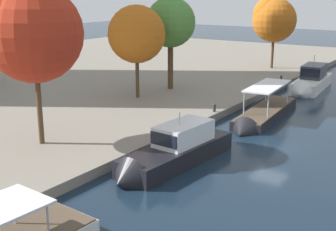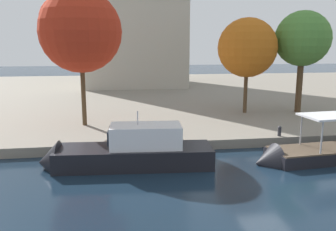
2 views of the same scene
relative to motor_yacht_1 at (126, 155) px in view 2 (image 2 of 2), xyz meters
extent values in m
plane|color=#142333|center=(7.40, -3.87, -0.72)|extent=(220.00, 220.00, 0.00)
cube|color=gray|center=(7.40, 30.12, -0.38)|extent=(120.00, 55.00, 0.69)
cube|color=black|center=(0.52, -0.04, -0.34)|extent=(9.63, 3.43, 1.67)
cone|color=black|center=(-4.59, 0.33, -0.34)|extent=(1.39, 2.70, 2.62)
cube|color=white|center=(1.23, -0.09, 1.18)|extent=(4.40, 2.50, 1.37)
cube|color=black|center=(-0.42, 0.03, 1.25)|extent=(1.28, 2.14, 0.82)
cylinder|color=silver|center=(0.76, -0.05, 2.29)|extent=(0.08, 0.08, 0.85)
cone|color=black|center=(8.60, -1.01, -0.59)|extent=(1.59, 2.48, 2.37)
cylinder|color=#B2B2B7|center=(11.70, -1.81, 1.11)|extent=(0.10, 0.10, 2.00)
cylinder|color=#B2B2B7|center=(11.52, 0.29, 1.11)|extent=(0.10, 0.10, 2.00)
cylinder|color=#2D2D33|center=(11.40, 3.07, 0.23)|extent=(0.26, 0.26, 0.54)
sphere|color=#2D2D33|center=(11.40, 3.07, 0.58)|extent=(0.28, 0.28, 0.28)
cylinder|color=#4C3823|center=(12.17, 12.30, 2.07)|extent=(0.37, 0.37, 4.21)
sphere|color=#BC6019|center=(12.17, 12.30, 6.30)|extent=(5.69, 5.69, 5.69)
sphere|color=#BC6019|center=(12.89, 12.84, 5.82)|extent=(3.39, 3.39, 3.39)
sphere|color=#BC6019|center=(12.43, 13.46, 7.33)|extent=(2.63, 2.63, 2.63)
cylinder|color=#4C3823|center=(-3.13, 8.99, 2.56)|extent=(0.37, 0.37, 5.19)
sphere|color=#B22D19|center=(-3.13, 8.99, 7.63)|extent=(6.61, 6.61, 6.61)
sphere|color=#B22D19|center=(-4.44, 9.67, 8.53)|extent=(3.94, 3.94, 3.94)
sphere|color=#B22D19|center=(-3.18, 7.97, 8.35)|extent=(3.77, 3.77, 3.77)
cylinder|color=#4C3823|center=(17.59, 11.92, 2.56)|extent=(0.60, 0.60, 5.20)
sphere|color=#4C8438|center=(17.59, 11.92, 7.17)|extent=(5.33, 5.33, 5.33)
sphere|color=#4C8438|center=(17.26, 12.50, 7.55)|extent=(3.49, 3.49, 3.49)
sphere|color=#4C8438|center=(18.43, 12.54, 7.79)|extent=(3.64, 3.64, 3.64)
camera|label=1|loc=(-23.39, -15.48, 10.29)|focal=48.62mm
camera|label=2|loc=(-0.53, -20.89, 6.64)|focal=37.99mm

